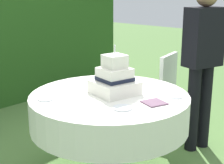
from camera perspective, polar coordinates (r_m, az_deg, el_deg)
cake_table at (r=2.77m, az=-0.43°, el=-4.69°), size 1.27×1.27×0.75m
wedding_cake at (r=2.73m, az=0.46°, el=0.41°), size 0.38×0.38×0.40m
serving_plate_near at (r=2.71m, az=10.51°, el=-2.39°), size 0.11×0.11×0.01m
serving_plate_far at (r=2.42m, az=1.81°, el=-4.32°), size 0.14×0.14×0.01m
serving_plate_left at (r=2.65m, az=-10.93°, el=-2.79°), size 0.12×0.12×0.01m
napkin_stack at (r=2.55m, az=7.01°, el=-3.43°), size 0.20×0.20×0.01m
garden_chair at (r=3.78m, az=7.86°, el=-0.53°), size 0.47×0.47×0.89m
standing_person at (r=3.37m, az=14.81°, el=3.92°), size 0.40×0.30×1.60m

